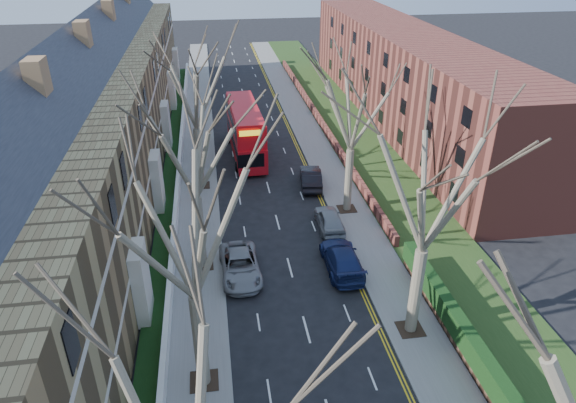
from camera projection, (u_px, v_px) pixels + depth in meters
name	position (u px, v px, depth m)	size (l,w,h in m)	color
pavement_left	(198.00, 141.00, 54.05)	(3.00, 102.00, 0.12)	slate
pavement_right	(310.00, 134.00, 55.67)	(3.00, 102.00, 0.12)	slate
terrace_left	(102.00, 119.00, 43.47)	(9.70, 78.00, 13.60)	olive
flats_right	(403.00, 76.00, 58.37)	(13.97, 54.00, 10.00)	brown
wall_hedge_right	(503.00, 398.00, 23.16)	(0.70, 24.00, 1.80)	brown
front_wall_left	(179.00, 168.00, 46.60)	(0.30, 78.00, 1.00)	white
grass_verge_right	(350.00, 131.00, 56.23)	(6.00, 102.00, 0.06)	#233E16
tree_left_mid	(186.00, 215.00, 20.86)	(10.50, 10.50, 14.71)	#746553
tree_left_far	(190.00, 136.00, 29.72)	(10.15, 10.15, 14.22)	#746553
tree_left_dist	(192.00, 77.00, 40.02)	(10.50, 10.50, 14.71)	#746553
tree_right_mid	(433.00, 176.00, 24.14)	(10.50, 10.50, 14.71)	#746553
tree_right_far	(354.00, 97.00, 36.48)	(10.15, 10.15, 14.22)	#746553
double_decker_bus	(245.00, 132.00, 49.72)	(3.24, 11.63, 4.80)	red
car_left_far	(240.00, 266.00, 32.89)	(2.46, 5.34, 1.48)	gray
car_right_near	(342.00, 259.00, 33.49)	(2.22, 5.45, 1.58)	navy
car_right_mid	(330.00, 219.00, 38.06)	(1.79, 4.46, 1.52)	gray
car_right_far	(311.00, 177.00, 44.36)	(1.69, 4.85, 1.60)	black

